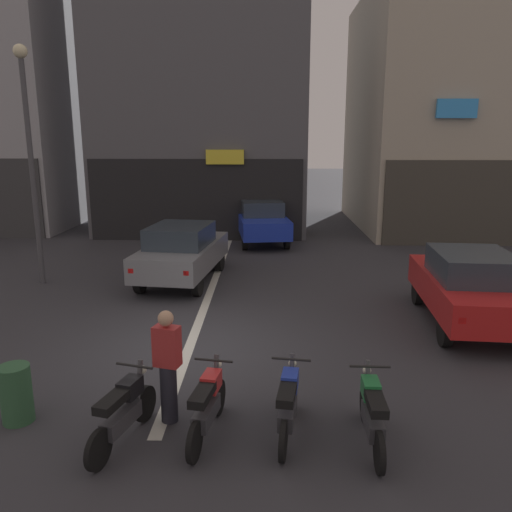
{
  "coord_description": "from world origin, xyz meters",
  "views": [
    {
      "loc": [
        1.51,
        -9.03,
        3.98
      ],
      "look_at": [
        1.26,
        2.0,
        1.4
      ],
      "focal_mm": 35.44,
      "sensor_mm": 36.0,
      "label": 1
    }
  ],
  "objects_px": {
    "street_lamp": "(29,142)",
    "person_by_motorcycles": "(168,366)",
    "car_grey_crossing_near": "(182,251)",
    "motorcycle_green_row_right_mid": "(372,412)",
    "car_blue_down_street": "(262,220)",
    "motorcycle_black_row_leftmost": "(124,411)",
    "motorcycle_blue_row_centre": "(288,403)",
    "motorcycle_red_row_left_mid": "(208,404)",
    "car_red_parked_kerbside": "(469,286)",
    "trash_bin": "(16,394)"
  },
  "relations": [
    {
      "from": "trash_bin",
      "to": "motorcycle_black_row_leftmost",
      "type": "bearing_deg",
      "value": -15.88
    },
    {
      "from": "motorcycle_red_row_left_mid",
      "to": "person_by_motorcycles",
      "type": "distance_m",
      "value": 0.79
    },
    {
      "from": "motorcycle_black_row_leftmost",
      "to": "motorcycle_green_row_right_mid",
      "type": "bearing_deg",
      "value": 0.66
    },
    {
      "from": "car_grey_crossing_near",
      "to": "motorcycle_blue_row_centre",
      "type": "distance_m",
      "value": 8.04
    },
    {
      "from": "motorcycle_blue_row_centre",
      "to": "motorcycle_green_row_right_mid",
      "type": "xyz_separation_m",
      "value": [
        1.1,
        -0.21,
        0.0
      ]
    },
    {
      "from": "car_red_parked_kerbside",
      "to": "motorcycle_black_row_leftmost",
      "type": "distance_m",
      "value": 7.74
    },
    {
      "from": "motorcycle_black_row_leftmost",
      "to": "motorcycle_green_row_right_mid",
      "type": "distance_m",
      "value": 3.29
    },
    {
      "from": "car_red_parked_kerbside",
      "to": "motorcycle_red_row_left_mid",
      "type": "bearing_deg",
      "value": -139.88
    },
    {
      "from": "street_lamp",
      "to": "person_by_motorcycles",
      "type": "height_order",
      "value": "street_lamp"
    },
    {
      "from": "car_grey_crossing_near",
      "to": "motorcycle_red_row_left_mid",
      "type": "bearing_deg",
      "value": -78.13
    },
    {
      "from": "motorcycle_red_row_left_mid",
      "to": "motorcycle_green_row_right_mid",
      "type": "bearing_deg",
      "value": -4.03
    },
    {
      "from": "motorcycle_blue_row_centre",
      "to": "street_lamp",
      "type": "bearing_deg",
      "value": 132.17
    },
    {
      "from": "motorcycle_red_row_left_mid",
      "to": "motorcycle_blue_row_centre",
      "type": "distance_m",
      "value": 1.1
    },
    {
      "from": "car_blue_down_street",
      "to": "motorcycle_black_row_leftmost",
      "type": "bearing_deg",
      "value": -97.11
    },
    {
      "from": "car_grey_crossing_near",
      "to": "motorcycle_black_row_leftmost",
      "type": "bearing_deg",
      "value": -86.3
    },
    {
      "from": "car_red_parked_kerbside",
      "to": "car_blue_down_street",
      "type": "xyz_separation_m",
      "value": [
        -4.58,
        8.88,
        0.0
      ]
    },
    {
      "from": "motorcycle_black_row_leftmost",
      "to": "car_red_parked_kerbside",
      "type": "bearing_deg",
      "value": 35.97
    },
    {
      "from": "motorcycle_red_row_left_mid",
      "to": "motorcycle_blue_row_centre",
      "type": "relative_size",
      "value": 1.0
    },
    {
      "from": "car_blue_down_street",
      "to": "car_grey_crossing_near",
      "type": "bearing_deg",
      "value": -111.23
    },
    {
      "from": "motorcycle_blue_row_centre",
      "to": "trash_bin",
      "type": "bearing_deg",
      "value": 176.6
    },
    {
      "from": "motorcycle_red_row_left_mid",
      "to": "motorcycle_blue_row_centre",
      "type": "bearing_deg",
      "value": 2.86
    },
    {
      "from": "car_blue_down_street",
      "to": "motorcycle_black_row_leftmost",
      "type": "relative_size",
      "value": 2.64
    },
    {
      "from": "person_by_motorcycles",
      "to": "trash_bin",
      "type": "height_order",
      "value": "person_by_motorcycles"
    },
    {
      "from": "trash_bin",
      "to": "car_blue_down_street",
      "type": "bearing_deg",
      "value": 75.49
    },
    {
      "from": "car_blue_down_street",
      "to": "person_by_motorcycles",
      "type": "distance_m",
      "value": 12.94
    },
    {
      "from": "car_grey_crossing_near",
      "to": "motorcycle_green_row_right_mid",
      "type": "relative_size",
      "value": 2.57
    },
    {
      "from": "street_lamp",
      "to": "car_blue_down_street",
      "type": "bearing_deg",
      "value": 43.83
    },
    {
      "from": "car_blue_down_street",
      "to": "motorcycle_blue_row_centre",
      "type": "relative_size",
      "value": 2.58
    },
    {
      "from": "car_grey_crossing_near",
      "to": "trash_bin",
      "type": "relative_size",
      "value": 5.05
    },
    {
      "from": "car_red_parked_kerbside",
      "to": "person_by_motorcycles",
      "type": "relative_size",
      "value": 2.53
    },
    {
      "from": "motorcycle_red_row_left_mid",
      "to": "trash_bin",
      "type": "xyz_separation_m",
      "value": [
        -2.77,
        0.28,
        -0.03
      ]
    },
    {
      "from": "motorcycle_black_row_leftmost",
      "to": "person_by_motorcycles",
      "type": "relative_size",
      "value": 0.97
    },
    {
      "from": "car_red_parked_kerbside",
      "to": "person_by_motorcycles",
      "type": "bearing_deg",
      "value": -145.18
    },
    {
      "from": "street_lamp",
      "to": "motorcycle_blue_row_centre",
      "type": "bearing_deg",
      "value": -47.83
    },
    {
      "from": "car_grey_crossing_near",
      "to": "person_by_motorcycles",
      "type": "xyz_separation_m",
      "value": [
        1.01,
        -7.27,
        -0.03
      ]
    },
    {
      "from": "car_blue_down_street",
      "to": "motorcycle_green_row_right_mid",
      "type": "xyz_separation_m",
      "value": [
        1.61,
        -13.38,
        -0.43
      ]
    },
    {
      "from": "motorcycle_black_row_leftmost",
      "to": "motorcycle_blue_row_centre",
      "type": "xyz_separation_m",
      "value": [
        2.19,
        0.25,
        0.0
      ]
    },
    {
      "from": "motorcycle_blue_row_centre",
      "to": "trash_bin",
      "type": "height_order",
      "value": "motorcycle_blue_row_centre"
    },
    {
      "from": "motorcycle_green_row_right_mid",
      "to": "trash_bin",
      "type": "relative_size",
      "value": 1.97
    },
    {
      "from": "motorcycle_black_row_leftmost",
      "to": "motorcycle_red_row_left_mid",
      "type": "height_order",
      "value": "same"
    },
    {
      "from": "car_grey_crossing_near",
      "to": "trash_bin",
      "type": "height_order",
      "value": "car_grey_crossing_near"
    },
    {
      "from": "motorcycle_green_row_right_mid",
      "to": "motorcycle_black_row_leftmost",
      "type": "bearing_deg",
      "value": -179.34
    },
    {
      "from": "street_lamp",
      "to": "motorcycle_blue_row_centre",
      "type": "height_order",
      "value": "street_lamp"
    },
    {
      "from": "car_red_parked_kerbside",
      "to": "trash_bin",
      "type": "relative_size",
      "value": 4.98
    },
    {
      "from": "street_lamp",
      "to": "person_by_motorcycles",
      "type": "distance_m",
      "value": 9.1
    },
    {
      "from": "motorcycle_red_row_left_mid",
      "to": "person_by_motorcycles",
      "type": "relative_size",
      "value": 0.99
    },
    {
      "from": "motorcycle_black_row_leftmost",
      "to": "trash_bin",
      "type": "xyz_separation_m",
      "value": [
        -1.68,
        0.48,
        -0.03
      ]
    },
    {
      "from": "car_grey_crossing_near",
      "to": "motorcycle_green_row_right_mid",
      "type": "bearing_deg",
      "value": -63.99
    },
    {
      "from": "car_grey_crossing_near",
      "to": "motorcycle_red_row_left_mid",
      "type": "relative_size",
      "value": 2.59
    },
    {
      "from": "motorcycle_black_row_leftmost",
      "to": "trash_bin",
      "type": "relative_size",
      "value": 1.91
    }
  ]
}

